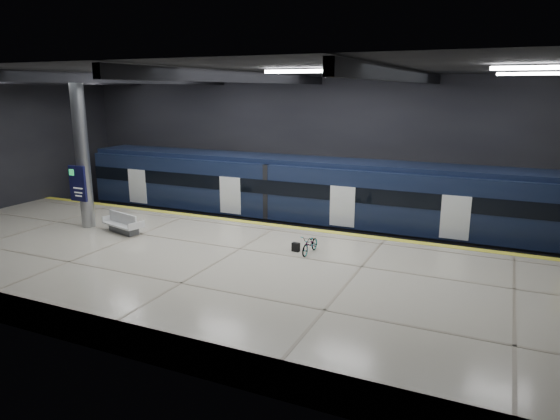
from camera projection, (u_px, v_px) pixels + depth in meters
The scene contains 10 objects.
ground at pixel (252, 267), 21.11m from camera, with size 30.00×30.00×0.00m, color black.
room_shell at pixel (250, 130), 19.76m from camera, with size 30.10×16.10×8.05m.
platform at pixel (221, 274), 18.76m from camera, with size 30.00×11.00×1.10m, color beige.
safety_strip at pixel (279, 226), 23.28m from camera, with size 30.00×0.40×0.01m, color yellow.
rails at pixel (301, 232), 25.95m from camera, with size 30.00×1.52×0.16m.
train at pixel (328, 197), 24.90m from camera, with size 29.40×2.84×3.79m.
bench at pixel (124, 226), 22.09m from camera, with size 2.20×1.35×0.90m.
bicycle at pixel (310, 244), 19.29m from camera, with size 0.50×1.42×0.75m, color #99999E.
pannier_bag at pixel (296, 247), 19.58m from camera, with size 0.30×0.18×0.35m, color black.
info_column at pixel (82, 154), 22.36m from camera, with size 0.90×0.78×6.90m.
Camera 1 is at (9.34, -17.66, 7.32)m, focal length 32.00 mm.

